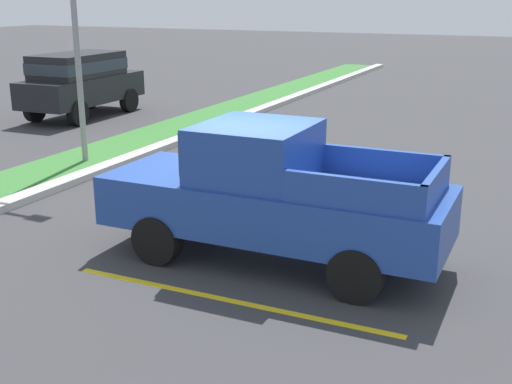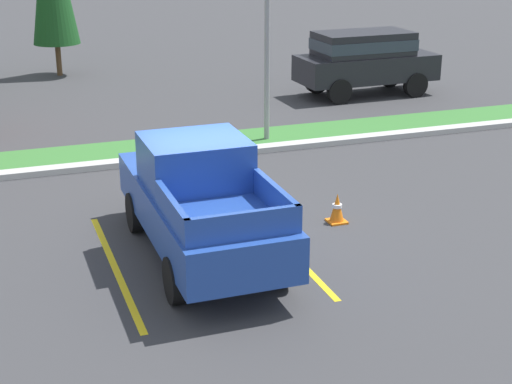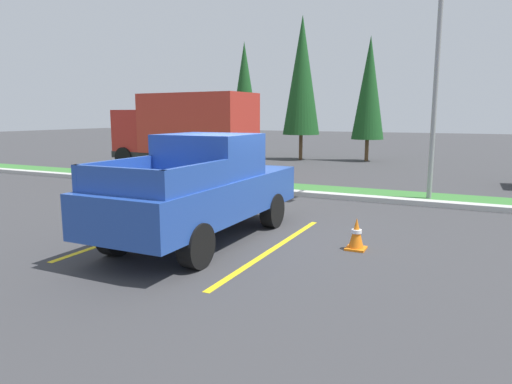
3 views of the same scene
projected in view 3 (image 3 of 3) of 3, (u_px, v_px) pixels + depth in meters
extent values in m
plane|color=#38383A|center=(235.00, 234.00, 9.74)|extent=(120.00, 120.00, 0.00)
cube|color=yellow|center=(142.00, 231.00, 9.97)|extent=(0.12, 4.80, 0.01)
cube|color=yellow|center=(273.00, 249.00, 8.65)|extent=(0.12, 4.80, 0.01)
cube|color=#B2B2AD|center=(312.00, 194.00, 14.18)|extent=(56.00, 0.40, 0.15)
cube|color=#387533|center=(323.00, 190.00, 15.16)|extent=(56.00, 1.80, 0.06)
cylinder|color=black|center=(207.00, 204.00, 10.99)|extent=(0.28, 0.76, 0.76)
cylinder|color=black|center=(272.00, 210.00, 10.27)|extent=(0.28, 0.76, 0.76)
cylinder|color=black|center=(115.00, 234.00, 8.23)|extent=(0.28, 0.76, 0.76)
cylinder|color=black|center=(196.00, 246.00, 7.51)|extent=(0.28, 0.76, 0.76)
cube|color=#23479E|center=(202.00, 196.00, 9.17)|extent=(1.91, 5.20, 0.76)
cube|color=#23479E|center=(209.00, 155.00, 9.30)|extent=(1.76, 1.60, 0.84)
cube|color=#2D3842|center=(229.00, 150.00, 10.02)|extent=(1.62, 0.06, 0.63)
cube|color=#23479E|center=(116.00, 172.00, 8.14)|extent=(0.10, 1.90, 0.44)
cube|color=#23479E|center=(198.00, 178.00, 7.42)|extent=(0.10, 1.90, 0.44)
cube|color=#23479E|center=(118.00, 182.00, 6.98)|extent=(1.80, 0.10, 0.44)
cube|color=silver|center=(257.00, 190.00, 11.48)|extent=(1.81, 0.16, 0.28)
cylinder|color=black|center=(125.00, 158.00, 21.45)|extent=(1.02, 0.37, 1.00)
cylinder|color=black|center=(157.00, 154.00, 23.33)|extent=(1.02, 0.37, 1.00)
cylinder|color=black|center=(202.00, 163.00, 19.30)|extent=(1.02, 0.37, 1.00)
cylinder|color=black|center=(230.00, 159.00, 21.19)|extent=(1.02, 0.37, 1.00)
cube|color=#262626|center=(184.00, 155.00, 21.10)|extent=(6.95, 2.77, 0.30)
cube|color=#AD231E|center=(141.00, 130.00, 22.16)|extent=(1.76, 2.41, 1.90)
cube|color=#2D3842|center=(128.00, 125.00, 22.52)|extent=(0.21, 2.10, 0.90)
cube|color=#B22D23|center=(198.00, 123.00, 20.47)|extent=(5.16, 2.75, 2.60)
cylinder|color=gray|center=(436.00, 75.00, 12.99)|extent=(0.14, 0.14, 7.18)
cylinder|color=brown|center=(245.00, 147.00, 27.51)|extent=(0.20, 0.20, 1.20)
cone|color=#194C1E|center=(244.00, 90.00, 26.96)|extent=(1.73, 1.73, 5.45)
cylinder|color=brown|center=(301.00, 147.00, 25.80)|extent=(0.20, 0.20, 1.40)
cone|color=#194C1E|center=(302.00, 75.00, 25.16)|extent=(2.02, 2.02, 6.38)
cylinder|color=brown|center=(367.00, 150.00, 24.97)|extent=(0.20, 0.20, 1.18)
cone|color=#194C1E|center=(369.00, 88.00, 24.43)|extent=(1.71, 1.71, 5.38)
cube|color=orange|center=(356.00, 248.00, 8.62)|extent=(0.36, 0.36, 0.04)
cone|color=orange|center=(356.00, 233.00, 8.57)|extent=(0.28, 0.28, 0.56)
cylinder|color=white|center=(356.00, 231.00, 8.56)|extent=(0.19, 0.19, 0.07)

